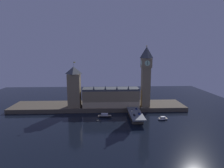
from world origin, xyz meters
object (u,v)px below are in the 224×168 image
at_px(car_southbound_lead, 139,114).
at_px(car_southbound_trail, 136,109).
at_px(clock_tower, 146,75).
at_px(car_northbound_trail, 134,115).
at_px(pedestrian_far_rail, 129,109).
at_px(street_lamp_mid, 142,109).
at_px(car_northbound_lead, 132,110).
at_px(boat_upstream, 105,116).
at_px(street_lamp_far, 128,105).
at_px(pedestrian_mid_walk, 141,113).
at_px(victoria_tower, 74,87).
at_px(street_lamp_near, 132,113).
at_px(boat_downstream, 163,119).

bearing_deg(car_southbound_lead, car_southbound_trail, 90.00).
relative_size(clock_tower, car_northbound_trail, 15.70).
xyz_separation_m(pedestrian_far_rail, street_lamp_mid, (12.35, -11.38, 2.94)).
distance_m(car_northbound_lead, pedestrian_far_rail, 4.11).
relative_size(pedestrian_far_rail, boat_upstream, 0.10).
height_order(clock_tower, street_lamp_far, clock_tower).
relative_size(car_northbound_trail, pedestrian_mid_walk, 2.93).
bearing_deg(victoria_tower, street_lamp_near, -37.13).
height_order(car_northbound_lead, boat_downstream, car_northbound_lead).
bearing_deg(boat_upstream, street_lamp_far, 16.30).
relative_size(clock_tower, street_lamp_near, 11.12).
relative_size(car_northbound_lead, car_northbound_trail, 0.84).
xyz_separation_m(car_northbound_trail, street_lamp_near, (-3.39, -5.70, 3.61)).
distance_m(pedestrian_far_rail, street_lamp_mid, 17.05).
xyz_separation_m(car_northbound_lead, car_southbound_trail, (5.97, 4.14, 0.03)).
bearing_deg(pedestrian_mid_walk, clock_tower, 71.41).
distance_m(street_lamp_near, boat_upstream, 35.96).
height_order(clock_tower, car_southbound_trail, clock_tower).
bearing_deg(pedestrian_mid_walk, street_lamp_far, 126.14).
distance_m(car_northbound_trail, pedestrian_mid_walk, 11.27).
relative_size(pedestrian_far_rail, street_lamp_near, 0.25).
bearing_deg(street_lamp_far, victoria_tower, 163.39).
bearing_deg(boat_downstream, car_southbound_lead, -176.07).
bearing_deg(pedestrian_far_rail, car_northbound_trail, -81.67).
bearing_deg(pedestrian_far_rail, victoria_tower, 160.80).
xyz_separation_m(car_northbound_lead, pedestrian_mid_walk, (8.96, -10.76, 0.24)).
bearing_deg(car_northbound_lead, street_lamp_far, 118.87).
distance_m(victoria_tower, car_southbound_lead, 86.14).
height_order(car_southbound_lead, street_lamp_near, street_lamp_near).
bearing_deg(pedestrian_far_rail, boat_upstream, -170.50).
xyz_separation_m(street_lamp_mid, boat_downstream, (22.78, -3.27, -9.63)).
xyz_separation_m(car_southbound_lead, boat_downstream, (26.17, 1.80, -6.56)).
height_order(victoria_tower, car_northbound_lead, victoria_tower).
relative_size(car_southbound_lead, street_lamp_mid, 0.75).
distance_m(pedestrian_mid_walk, street_lamp_mid, 3.70).
bearing_deg(street_lamp_near, car_northbound_trail, 59.29).
height_order(car_northbound_trail, street_lamp_far, street_lamp_far).
height_order(pedestrian_far_rail, boat_upstream, pedestrian_far_rail).
relative_size(car_northbound_trail, boat_upstream, 0.28).
bearing_deg(victoria_tower, boat_upstream, -36.25).
bearing_deg(street_lamp_near, boat_downstream, 17.86).
distance_m(car_southbound_trail, street_lamp_mid, 13.54).
distance_m(car_southbound_trail, street_lamp_near, 29.21).
distance_m(pedestrian_far_rail, boat_downstream, 38.65).
xyz_separation_m(car_southbound_lead, pedestrian_mid_walk, (2.99, 2.88, 0.11)).
height_order(clock_tower, street_lamp_near, clock_tower).
bearing_deg(boat_upstream, pedestrian_mid_walk, -12.75).
bearing_deg(victoria_tower, car_northbound_trail, -32.41).
xyz_separation_m(car_southbound_trail, boat_downstream, (26.17, -15.99, -6.46)).
height_order(car_northbound_lead, pedestrian_mid_walk, pedestrian_mid_walk).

